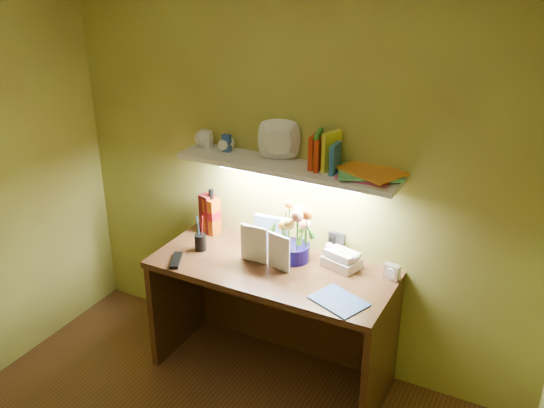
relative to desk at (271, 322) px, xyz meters
The scene contains 13 objects.
desk is the anchor object (origin of this frame).
flower_bouquet 0.57m from the desk, 62.93° to the left, with size 0.21×0.21×0.34m, color #0A063E, non-canonical shape.
telephone 0.59m from the desk, 28.49° to the left, with size 0.20×0.15×0.12m, color beige, non-canonical shape.
desk_clock 0.79m from the desk, 16.58° to the left, with size 0.09×0.04×0.09m, color silver.
whisky_bottle 0.78m from the desk, 158.10° to the left, with size 0.08×0.08×0.30m, color #C14A0A, non-canonical shape.
whisky_box 0.79m from the desk, 158.62° to the left, with size 0.08×0.08×0.25m, color #601214.
pen_cup 0.66m from the desk, behind, with size 0.07×0.07×0.17m, color black.
art_card 0.52m from the desk, 117.50° to the left, with size 0.22×0.04×0.22m, color silver, non-canonical shape.
tv_remote 0.68m from the desk, 158.84° to the right, with size 0.05×0.18×0.02m, color black.
blue_folder 0.63m from the desk, 18.07° to the right, with size 0.27×0.20×0.01m, color #2B4EAD.
desk_book_a 0.53m from the desk, behind, with size 0.17×0.02×0.23m, color white.
desk_book_b 0.48m from the desk, 146.73° to the left, with size 0.16×0.02×0.22m, color white.
wall_shelf 0.98m from the desk, 79.00° to the left, with size 1.32×0.38×0.25m.
Camera 1 is at (1.39, -1.47, 2.48)m, focal length 40.00 mm.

